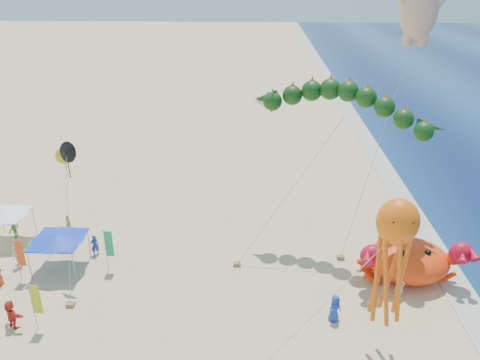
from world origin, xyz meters
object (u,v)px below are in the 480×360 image
crab_inflatable (408,259)px  cherub_kite (421,2)px  dragon_kite (342,110)px  octopus_kite (393,252)px  canopy_blue (57,237)px  canopy_white (6,212)px

crab_inflatable → cherub_kite: 16.24m
dragon_kite → octopus_kite: 11.07m
dragon_kite → octopus_kite: dragon_kite is taller
dragon_kite → canopy_blue: (-18.52, -3.53, -7.90)m
crab_inflatable → canopy_blue: 23.10m
crab_inflatable → octopus_kite: size_ratio=0.79×
cherub_kite → octopus_kite: 16.27m
dragon_kite → cherub_kite: 8.04m
dragon_kite → canopy_white: size_ratio=4.21×
dragon_kite → canopy_white: dragon_kite is taller
cherub_kite → canopy_blue: bearing=-167.1°
crab_inflatable → dragon_kite: size_ratio=0.56×
cherub_kite → canopy_white: size_ratio=6.26×
crab_inflatable → canopy_white: 28.43m
octopus_kite → canopy_blue: octopus_kite is taller
octopus_kite → canopy_white: octopus_kite is taller
crab_inflatable → octopus_kite: (-3.33, -6.58, 4.79)m
dragon_kite → canopy_white: (-23.66, -0.24, -7.90)m
octopus_kite → canopy_white: 27.06m
octopus_kite → canopy_white: bearing=158.2°
cherub_kite → canopy_blue: size_ratio=5.51×
crab_inflatable → dragon_kite: bearing=141.6°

